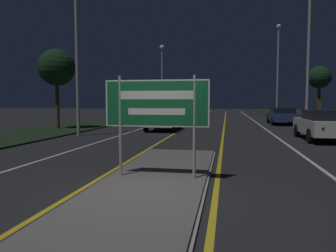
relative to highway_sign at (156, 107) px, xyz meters
name	(u,v)px	position (x,y,z in m)	size (l,w,h in m)	color
ground_plane	(142,197)	(0.00, -1.38, -1.74)	(160.00, 160.00, 0.00)	#232326
median_island	(157,179)	(0.00, 0.00, -1.70)	(2.44, 8.81, 0.10)	#999993
verge_left	(94,123)	(-9.50, 18.62, -1.70)	(5.00, 100.00, 0.08)	black
verge_right	(335,126)	(9.50, 18.62, -1.70)	(5.00, 100.00, 0.08)	black
centre_line_yellow_left	(195,121)	(-1.41, 23.62, -1.74)	(0.12, 70.00, 0.01)	gold
centre_line_yellow_right	(225,122)	(1.41, 23.62, -1.74)	(0.12, 70.00, 0.01)	gold
lane_line_white_left	(166,121)	(-4.20, 23.62, -1.74)	(0.12, 70.00, 0.01)	silver
lane_line_white_right	(255,122)	(4.20, 23.62, -1.74)	(0.12, 70.00, 0.01)	silver
edge_line_white_left	(136,121)	(-7.20, 23.62, -1.74)	(0.10, 70.00, 0.01)	silver
edge_line_white_right	(290,122)	(7.20, 23.62, -1.74)	(0.10, 70.00, 0.01)	silver
highway_sign	(156,107)	(0.00, 0.00, 0.00)	(2.45, 0.07, 2.36)	#9E9E99
streetlight_left_near	(76,16)	(-6.32, 9.12, 4.62)	(0.48, 0.48, 10.44)	#9E9E99
streetlight_left_far	(162,67)	(-6.70, 34.24, 4.56)	(0.61, 0.61, 9.11)	#9E9E99
streetlight_right_near	(309,31)	(6.55, 14.43, 4.49)	(0.44, 0.44, 10.66)	#9E9E99
streetlight_right_far	(278,62)	(6.64, 27.69, 4.15)	(0.47, 0.47, 9.68)	#9E9E99
car_receding_0	(322,124)	(6.10, 9.33, -0.97)	(1.86, 4.59, 1.46)	silver
car_receding_1	(282,115)	(6.05, 20.60, -1.00)	(2.01, 4.75, 1.36)	navy
car_approaching_0	(164,119)	(-2.43, 13.47, -0.98)	(1.93, 4.32, 1.43)	silver
car_approaching_1	(186,112)	(-2.76, 27.57, -1.01)	(1.89, 4.79, 1.40)	maroon
car_approaching_2	(174,110)	(-5.66, 37.67, -0.98)	(1.93, 4.26, 1.41)	navy
warning_sign	(320,106)	(9.02, 20.88, -0.25)	(0.60, 0.06, 2.35)	#9E9E99
roadside_palm_left	(57,68)	(-9.51, 12.73, 2.35)	(2.41, 2.41, 5.25)	#4C3823
roadside_palm_right	(320,78)	(8.93, 20.94, 2.04)	(1.83, 1.83, 4.68)	#4C3823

